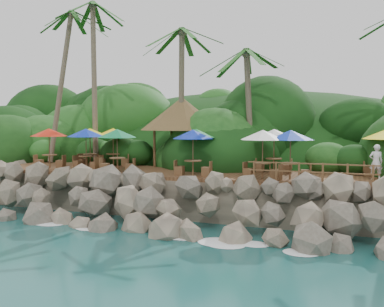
% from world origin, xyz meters
% --- Properties ---
extents(ground, '(140.00, 140.00, 0.00)m').
position_xyz_m(ground, '(0.00, 0.00, 0.00)').
color(ground, '#19514F').
rests_on(ground, ground).
extents(land_base, '(32.00, 25.20, 2.10)m').
position_xyz_m(land_base, '(0.00, 16.00, 1.05)').
color(land_base, gray).
rests_on(land_base, ground).
extents(jungle_hill, '(44.80, 28.00, 15.40)m').
position_xyz_m(jungle_hill, '(0.00, 23.50, 0.00)').
color(jungle_hill, '#143811').
rests_on(jungle_hill, ground).
extents(seawall, '(29.00, 4.00, 2.30)m').
position_xyz_m(seawall, '(0.00, 2.00, 1.15)').
color(seawall, gray).
rests_on(seawall, ground).
extents(terrace, '(26.00, 5.00, 0.20)m').
position_xyz_m(terrace, '(0.00, 6.00, 2.20)').
color(terrace, brown).
rests_on(terrace, land_base).
extents(jungle_foliage, '(44.00, 16.00, 12.00)m').
position_xyz_m(jungle_foliage, '(0.00, 15.00, 0.00)').
color(jungle_foliage, '#143811').
rests_on(jungle_foliage, ground).
extents(foam_line, '(25.20, 0.80, 0.06)m').
position_xyz_m(foam_line, '(0.00, 0.30, 0.03)').
color(foam_line, white).
rests_on(foam_line, ground).
extents(palms, '(29.98, 6.87, 13.12)m').
position_xyz_m(palms, '(0.93, 8.76, 12.23)').
color(palms, brown).
rests_on(palms, ground).
extents(palapa, '(5.59, 5.59, 4.60)m').
position_xyz_m(palapa, '(-1.97, 9.35, 5.79)').
color(palapa, brown).
rests_on(palapa, ground).
extents(dining_clusters, '(23.53, 5.49, 2.53)m').
position_xyz_m(dining_clusters, '(0.36, 5.67, 4.40)').
color(dining_clusters, brown).
rests_on(dining_clusters, terrace).
extents(railing, '(6.10, 0.10, 1.00)m').
position_xyz_m(railing, '(6.95, 3.65, 2.91)').
color(railing, brown).
rests_on(railing, terrace).
extents(waiter, '(0.72, 0.53, 1.81)m').
position_xyz_m(waiter, '(9.93, 6.20, 3.20)').
color(waiter, white).
rests_on(waiter, terrace).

